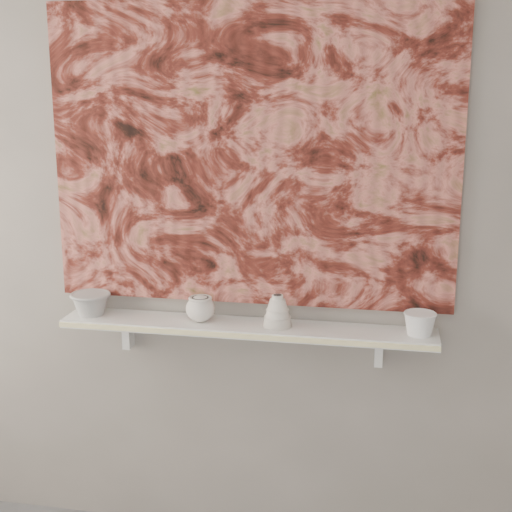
% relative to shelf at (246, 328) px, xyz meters
% --- Properties ---
extents(wall_back, '(3.60, 0.00, 3.60)m').
position_rel_shelf_xyz_m(wall_back, '(0.00, 0.09, 0.44)').
color(wall_back, slate).
rests_on(wall_back, floor).
extents(shelf, '(1.40, 0.18, 0.03)m').
position_rel_shelf_xyz_m(shelf, '(0.00, 0.00, 0.00)').
color(shelf, silver).
rests_on(shelf, wall_back).
extents(shelf_stripe, '(1.40, 0.01, 0.02)m').
position_rel_shelf_xyz_m(shelf_stripe, '(0.00, -0.09, 0.00)').
color(shelf_stripe, beige).
rests_on(shelf_stripe, shelf).
extents(bracket_left, '(0.03, 0.06, 0.12)m').
position_rel_shelf_xyz_m(bracket_left, '(-0.49, 0.06, -0.07)').
color(bracket_left, silver).
rests_on(bracket_left, wall_back).
extents(bracket_right, '(0.03, 0.06, 0.12)m').
position_rel_shelf_xyz_m(bracket_right, '(0.49, 0.06, -0.07)').
color(bracket_right, silver).
rests_on(bracket_right, wall_back).
extents(painting, '(1.50, 0.02, 1.10)m').
position_rel_shelf_xyz_m(painting, '(0.00, 0.08, 0.62)').
color(painting, maroon).
rests_on(painting, wall_back).
extents(house_motif, '(0.09, 0.00, 0.08)m').
position_rel_shelf_xyz_m(house_motif, '(0.45, 0.07, 0.32)').
color(house_motif, black).
rests_on(house_motif, painting).
extents(bowl_grey, '(0.21, 0.21, 0.09)m').
position_rel_shelf_xyz_m(bowl_grey, '(-0.61, 0.00, 0.06)').
color(bowl_grey, gray).
rests_on(bowl_grey, shelf).
extents(cup_cream, '(0.12, 0.12, 0.10)m').
position_rel_shelf_xyz_m(cup_cream, '(-0.17, 0.00, 0.06)').
color(cup_cream, silver).
rests_on(cup_cream, shelf).
extents(bell_vessel, '(0.13, 0.13, 0.12)m').
position_rel_shelf_xyz_m(bell_vessel, '(0.12, 0.00, 0.07)').
color(bell_vessel, beige).
rests_on(bell_vessel, shelf).
extents(bowl_white, '(0.12, 0.12, 0.08)m').
position_rel_shelf_xyz_m(bowl_white, '(0.63, 0.00, 0.06)').
color(bowl_white, white).
rests_on(bowl_white, shelf).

